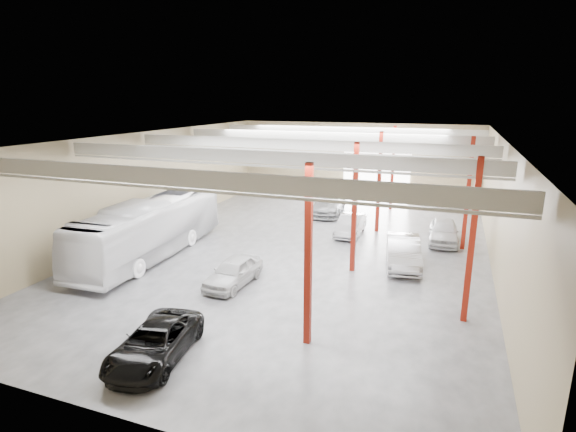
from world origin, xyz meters
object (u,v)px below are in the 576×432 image
Objects in this scene: coach_bus at (151,228)px; car_right_far at (444,231)px; car_row_c at (329,204)px; car_right_near at (403,251)px; car_row_b at (350,225)px; black_sedan at (155,343)px; car_row_a at (233,272)px.

car_right_far is (16.28, 8.71, -0.93)m from coach_bus.
car_row_c is 12.23m from car_right_near.
coach_bus is at bearing -140.82° from car_row_b.
car_row_a is at bearing 84.62° from black_sedan.
car_row_b is (3.23, 17.50, 0.05)m from black_sedan.
car_row_b is at bearing 74.14° from car_row_a.
coach_bus reaches higher than car_row_a.
car_row_c reaches higher than black_sedan.
coach_bus is 2.15× the size of car_row_c.
coach_bus is at bearing -154.35° from car_right_far.
car_row_c is (-2.99, 5.20, 0.13)m from car_row_b.
car_row_a is 15.71m from car_row_c.
coach_bus reaches higher than car_right_far.
car_right_far is at bearing 51.60° from car_row_a.
car_row_c reaches higher than car_row_b.
car_row_a is 14.61m from car_right_far.
car_row_c is (0.24, 22.70, 0.17)m from black_sedan.
car_row_b is (3.64, 10.50, -0.00)m from car_row_a.
black_sedan is 0.82× the size of car_row_c.
coach_bus is 18.49m from car_right_far.
car_right_far reaches higher than car_row_b.
car_row_c is (0.65, 15.70, 0.13)m from car_row_a.
car_right_far is at bearing 25.14° from coach_bus.
car_row_b is at bearing 36.09° from coach_bus.
car_right_near is at bearing -113.48° from car_right_far.
black_sedan is 1.04× the size of car_right_far.
black_sedan is 7.01m from car_row_a.
black_sedan is at bearing -100.36° from car_row_b.
car_right_far is (6.07, 0.41, 0.07)m from car_row_b.
car_row_a is at bearing -98.54° from car_row_c.
coach_bus is at bearing 118.43° from black_sedan.
black_sedan is 14.66m from car_right_near.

